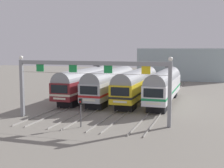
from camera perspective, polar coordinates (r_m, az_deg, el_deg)
ground_plane at (r=46.39m, az=2.14°, el=-3.14°), size 160.00×160.00×0.00m
track_bed at (r=62.77m, az=6.23°, el=-0.57°), size 13.43×70.00×0.15m
commuter_train_maroon at (r=47.92m, az=-4.74°, el=0.40°), size 2.88×18.06×5.05m
commuter_train_stainless at (r=46.57m, az=-0.21°, el=0.24°), size 2.88×18.06×4.77m
commuter_train_yellow at (r=45.53m, az=4.57°, el=0.08°), size 2.88×18.06×4.77m
commuter_train_white at (r=44.83m, az=9.53°, el=-0.09°), size 2.88×18.06×5.05m
catenary_gantry at (r=33.00m, az=-4.00°, el=1.84°), size 17.17×0.44×6.97m
yard_signal_mast at (r=30.98m, az=-5.75°, el=-4.18°), size 0.28×0.35×2.93m
maintenance_building at (r=80.47m, az=12.59°, el=3.59°), size 20.73×10.00×7.77m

